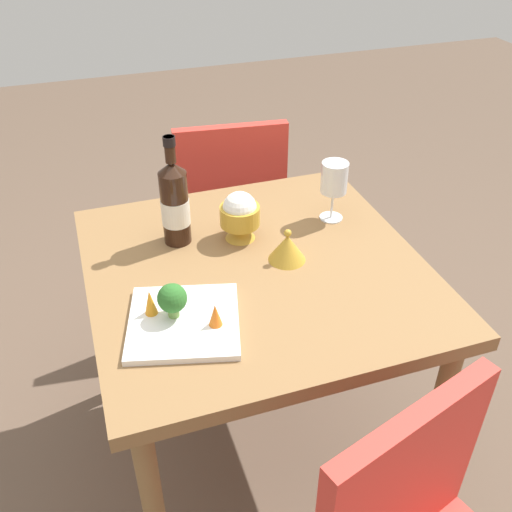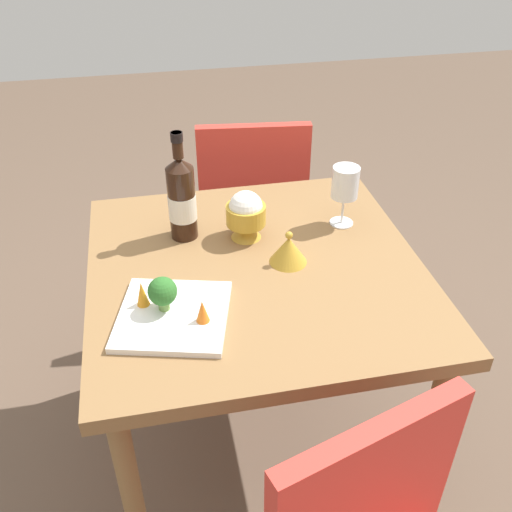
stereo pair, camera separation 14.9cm
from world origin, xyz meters
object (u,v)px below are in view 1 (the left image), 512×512
Objects in this scene: rice_bowl_lid at (287,247)px; carrot_garnish_left at (215,315)px; broccoli_floret at (172,299)px; wine_bottle at (175,203)px; chair_by_wall at (229,198)px; rice_bowl at (239,215)px; serving_plate at (184,322)px; carrot_garnish_right at (150,302)px; wine_glass at (334,179)px.

carrot_garnish_left is at bearing 39.67° from rice_bowl_lid.
broccoli_floret is (0.33, 0.15, 0.03)m from rice_bowl_lid.
broccoli_floret is at bearing 76.33° from wine_bottle.
chair_by_wall is 0.65m from rice_bowl.
serving_plate is 0.09m from carrot_garnish_right.
broccoli_floret is at bearing -46.91° from serving_plate.
broccoli_floret reaches higher than rice_bowl_lid.
chair_by_wall is 2.75× the size of wine_bottle.
rice_bowl reaches higher than carrot_garnish_left.
rice_bowl reaches higher than broccoli_floret.
broccoli_floret is (0.53, 0.30, -0.06)m from wine_glass.
wine_glass is 3.17× the size of carrot_garnish_left.
carrot_garnish_right is (0.07, -0.05, 0.04)m from serving_plate.
rice_bowl is at bearing -57.05° from rice_bowl_lid.
carrot_garnish_left is 0.16m from carrot_garnish_right.
carrot_garnish_right is (0.42, 0.83, 0.25)m from chair_by_wall.
rice_bowl_lid is (0.04, 0.71, 0.24)m from chair_by_wall.
rice_bowl_lid is at bearing 145.08° from wine_bottle.
wine_bottle is 0.32m from rice_bowl_lid.
wine_bottle is 1.01× the size of serving_plate.
wine_glass is at bearing -150.54° from broccoli_floret.
chair_by_wall is 0.75m from rice_bowl_lid.
rice_bowl_lid is 0.37m from broccoli_floret.
rice_bowl is 1.65× the size of broccoli_floret.
rice_bowl is 0.46× the size of serving_plate.
carrot_garnish_left is at bearing -101.22° from chair_by_wall.
carrot_garnish_right is (0.58, 0.28, -0.08)m from wine_glass.
rice_bowl is 2.19× the size of carrot_garnish_right.
carrot_garnish_right is (0.13, 0.30, -0.07)m from wine_bottle.
carrot_garnish_right is at bearing 67.21° from wine_bottle.
carrot_garnish_right is (0.29, 0.26, -0.03)m from rice_bowl.
serving_plate is at bearing -105.71° from chair_by_wall.
carrot_garnish_left is (0.45, 0.36, -0.08)m from wine_glass.
chair_by_wall is 0.96m from carrot_garnish_right.
chair_by_wall is at bearing -119.36° from wine_bottle.
broccoli_floret is (0.25, 0.29, -0.01)m from rice_bowl.
carrot_garnish_right is at bearing -110.47° from chair_by_wall.
rice_bowl_lid is (0.20, 0.15, -0.09)m from wine_glass.
chair_by_wall reaches higher than carrot_garnish_left.
wine_glass reaches higher than carrot_garnish_right.
wine_bottle is at bearing -103.67° from broccoli_floret.
chair_by_wall reaches higher than broccoli_floret.
rice_bowl is 0.17m from rice_bowl_lid.
wine_glass reaches higher than rice_bowl.
carrot_garnish_right is at bearing 41.65° from rice_bowl.
wine_glass is 0.27m from rice_bowl_lid.
carrot_garnish_right is (0.13, -0.09, 0.00)m from carrot_garnish_left.
broccoli_floret is (0.02, -0.02, 0.06)m from serving_plate.
wine_glass is 0.62m from serving_plate.
chair_by_wall reaches higher than rice_bowl_lid.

